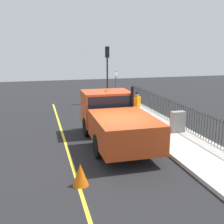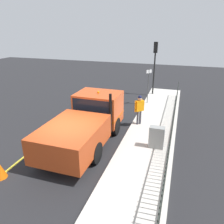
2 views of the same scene
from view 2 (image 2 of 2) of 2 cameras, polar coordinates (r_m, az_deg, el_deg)
The scene contains 9 objects.
ground_plane at distance 10.60m, azimuth -10.57°, elevation -10.87°, with size 54.52×54.52×0.00m, color #232326.
sidewalk_slab at distance 9.64m, azimuth 7.30°, elevation -13.75°, with size 2.58×24.78×0.15m, color beige.
lane_marking at distance 11.57m, azimuth -19.33°, elevation -8.84°, with size 0.12×22.30×0.01m, color yellow.
work_truck at distance 11.13m, azimuth -6.16°, elevation -1.93°, with size 2.49×6.01×2.53m.
worker_standing at distance 12.81m, azimuth 7.13°, elevation 1.35°, with size 0.51×0.51×1.77m.
iron_fence at distance 9.17m, azimuth 14.34°, elevation -11.03°, with size 0.04×21.10×1.25m.
traffic_light_near at distance 18.67m, azimuth 11.09°, elevation 13.59°, with size 0.31×0.22×4.27m.
utility_cabinet at distance 10.68m, azimuth 11.45°, elevation -6.44°, with size 0.70×0.37×1.06m, color gray.
street_sign at distance 16.41m, azimuth 9.40°, elevation 7.61°, with size 0.33×0.42×2.60m.
Camera 2 is at (4.49, -7.79, 5.61)m, focal length 35.27 mm.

